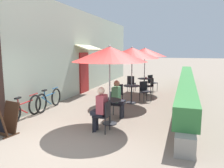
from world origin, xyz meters
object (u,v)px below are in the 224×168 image
(patio_table_near, at_px, (110,107))
(cafe_chair_far_right, at_px, (150,85))
(cafe_chair_near_right, at_px, (115,102))
(coffee_cup_far, at_px, (146,78))
(patio_umbrella_near, at_px, (110,54))
(bicycle_leaning, at_px, (25,108))
(patio_umbrella_far, at_px, (145,52))
(patio_umbrella_mid, at_px, (132,53))
(cafe_chair_far_back, at_px, (152,82))
(cafe_chair_near_left, at_px, (104,114))
(cafe_chair_mid_right, at_px, (117,93))
(seated_patron_near_left, at_px, (100,107))
(patio_table_mid, at_px, (132,91))
(menu_board, at_px, (4,119))
(seated_patron_near_right, at_px, (118,97))
(coffee_cup_near, at_px, (105,98))
(patio_table_far, at_px, (144,83))
(cafe_chair_far_left, at_px, (131,82))
(bicycle_second, at_px, (49,100))
(cafe_chair_mid_left, at_px, (145,90))

(patio_table_near, relative_size, cafe_chair_far_right, 0.87)
(cafe_chair_near_right, height_order, coffee_cup_far, cafe_chair_near_right)
(patio_umbrella_near, bearing_deg, cafe_chair_near_right, 95.84)
(coffee_cup_far, bearing_deg, bicycle_leaning, -117.44)
(patio_umbrella_near, relative_size, patio_umbrella_far, 1.00)
(patio_umbrella_mid, bearing_deg, patio_table_near, -90.00)
(cafe_chair_far_right, bearing_deg, cafe_chair_far_back, -23.64)
(cafe_chair_near_left, distance_m, cafe_chair_mid_right, 3.01)
(seated_patron_near_left, relative_size, cafe_chair_near_right, 1.44)
(patio_table_mid, relative_size, patio_umbrella_mid, 0.32)
(coffee_cup_far, bearing_deg, cafe_chair_mid_right, -102.53)
(cafe_chair_near_left, height_order, cafe_chair_far_back, same)
(menu_board, bearing_deg, cafe_chair_far_back, 80.15)
(cafe_chair_near_right, relative_size, bicycle_leaning, 0.48)
(cafe_chair_near_right, height_order, seated_patron_near_right, seated_patron_near_right)
(patio_umbrella_far, distance_m, cafe_chair_far_right, 1.74)
(patio_umbrella_near, distance_m, bicycle_leaning, 3.30)
(coffee_cup_near, bearing_deg, cafe_chair_near_right, 84.11)
(menu_board, bearing_deg, seated_patron_near_right, 54.92)
(seated_patron_near_right, height_order, menu_board, seated_patron_near_right)
(cafe_chair_mid_right, relative_size, patio_table_far, 1.15)
(coffee_cup_far, bearing_deg, patio_table_mid, -94.37)
(cafe_chair_far_left, height_order, menu_board, cafe_chair_far_left)
(cafe_chair_far_back, relative_size, bicycle_second, 0.48)
(cafe_chair_far_left, distance_m, menu_board, 7.14)
(patio_table_far, relative_size, cafe_chair_far_back, 0.87)
(cafe_chair_mid_left, xyz_separation_m, bicycle_second, (-3.21, -2.46, -0.15))
(patio_umbrella_near, bearing_deg, cafe_chair_near_left, -84.16)
(patio_table_near, height_order, cafe_chair_far_right, cafe_chair_far_right)
(seated_patron_near_left, bearing_deg, cafe_chair_far_right, -5.00)
(cafe_chair_near_left, bearing_deg, seated_patron_near_right, 1.71)
(patio_umbrella_near, height_order, cafe_chair_mid_left, patio_umbrella_near)
(coffee_cup_near, height_order, bicycle_second, coffee_cup_near)
(coffee_cup_near, height_order, patio_umbrella_mid, patio_umbrella_mid)
(coffee_cup_far, bearing_deg, menu_board, -110.32)
(patio_table_mid, height_order, bicycle_second, bicycle_second)
(seated_patron_near_left, distance_m, patio_table_mid, 3.48)
(patio_umbrella_near, height_order, patio_table_mid, patio_umbrella_near)
(patio_umbrella_near, distance_m, patio_table_mid, 3.21)
(patio_umbrella_far, bearing_deg, cafe_chair_far_right, -55.67)
(patio_umbrella_mid, bearing_deg, bicycle_second, -144.68)
(bicycle_second, distance_m, menu_board, 2.58)
(cafe_chair_near_left, xyz_separation_m, bicycle_leaning, (-2.83, 0.22, -0.15))
(patio_umbrella_near, height_order, patio_table_far, patio_umbrella_near)
(bicycle_leaning, bearing_deg, patio_table_mid, 46.33)
(patio_table_mid, distance_m, cafe_chair_mid_right, 0.69)
(seated_patron_near_right, xyz_separation_m, menu_board, (-2.42, -2.40, -0.27))
(cafe_chair_far_right, relative_size, bicycle_second, 0.48)
(seated_patron_near_right, distance_m, cafe_chair_mid_left, 2.65)
(seated_patron_near_left, xyz_separation_m, patio_table_far, (0.13, 5.94, -0.17))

